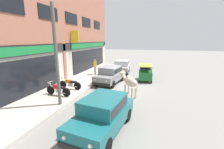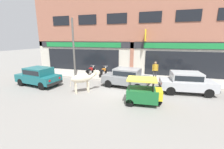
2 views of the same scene
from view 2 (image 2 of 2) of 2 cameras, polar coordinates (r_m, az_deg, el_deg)
name	(u,v)px [view 2 (image 2 of 2)]	position (r m, az deg, el deg)	size (l,w,h in m)	color
ground_plane	(118,91)	(10.90, 2.44, -6.24)	(90.00, 90.00, 0.00)	gray
sidewalk	(128,77)	(14.41, 6.28, -1.11)	(19.00, 3.17, 0.16)	#B7AFA3
shop_building	(133,30)	(15.80, 8.03, 16.29)	(23.00, 1.40, 9.43)	#9E604C
cow	(83,78)	(10.52, -11.00, -1.47)	(1.74, 1.60, 1.61)	beige
car_0	(186,81)	(11.49, 26.48, -2.38)	(3.73, 1.97, 1.46)	black
car_1	(38,76)	(13.31, -26.22, -0.37)	(3.75, 2.04, 1.46)	black
car_2	(126,77)	(11.64, 5.48, -0.83)	(3.75, 2.02, 1.46)	black
auto_rickshaw	(144,93)	(8.74, 11.94, -6.94)	(2.04, 1.30, 1.52)	black
motorcycle_0	(90,71)	(15.16, -8.30, 1.34)	(0.52, 1.81, 0.88)	black
motorcycle_1	(103,72)	(14.60, -3.36, 1.00)	(0.52, 1.81, 0.88)	black
pedestrian	(155,69)	(13.58, 16.12, 2.14)	(0.48, 0.32, 1.60)	#2D2D33
utility_pole	(74,48)	(14.59, -14.39, 9.70)	(0.18, 0.18, 5.36)	#595651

